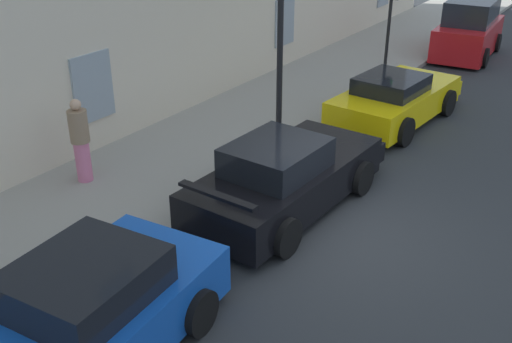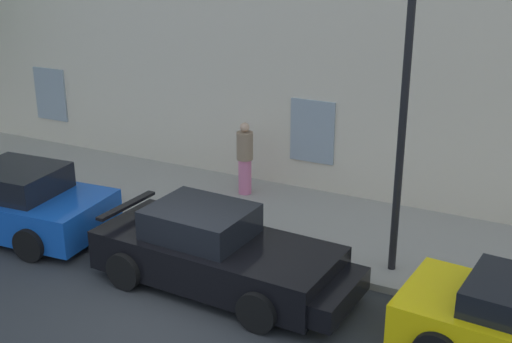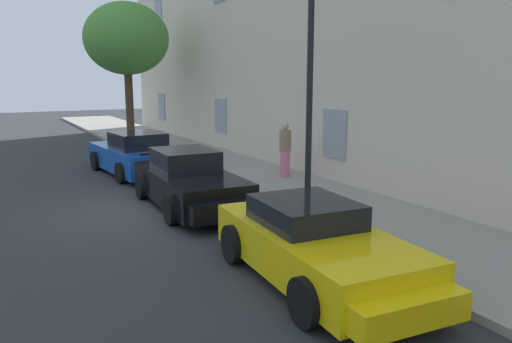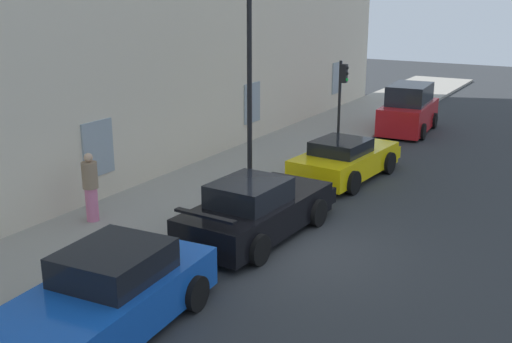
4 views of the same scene
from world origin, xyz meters
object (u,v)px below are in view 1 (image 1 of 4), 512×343
sportscar_white_middle (398,98)px  sportscar_yellow_flank (290,175)px  sportscar_red_lead (62,339)px  traffic_light (393,6)px  hatchback_parked (469,31)px  pedestrian_admiring (80,140)px

sportscar_white_middle → sportscar_yellow_flank: bearing=-180.0°
sportscar_red_lead → sportscar_white_middle: size_ratio=1.06×
traffic_light → sportscar_red_lead: bearing=-173.7°
hatchback_parked → traffic_light: bearing=164.1°
sportscar_yellow_flank → sportscar_white_middle: size_ratio=1.04×
sportscar_white_middle → hatchback_parked: size_ratio=1.15×
sportscar_white_middle → hatchback_parked: (7.43, 0.32, 0.30)m
sportscar_white_middle → pedestrian_admiring: pedestrian_admiring is taller
sportscar_yellow_flank → traffic_light: traffic_light is taller
sportscar_white_middle → traffic_light: size_ratio=1.49×
sportscar_yellow_flank → pedestrian_admiring: (-1.66, 3.89, 0.39)m
sportscar_yellow_flank → hatchback_parked: hatchback_parked is taller
sportscar_yellow_flank → sportscar_white_middle: sportscar_yellow_flank is taller
sportscar_white_middle → pedestrian_admiring: (-7.15, 3.89, 0.43)m
sportscar_white_middle → hatchback_parked: hatchback_parked is taller
traffic_light → pedestrian_admiring: traffic_light is taller
sportscar_yellow_flank → hatchback_parked: (12.92, 0.33, 0.26)m
sportscar_white_middle → hatchback_parked: bearing=2.5°
sportscar_yellow_flank → sportscar_red_lead: bearing=179.8°
sportscar_red_lead → traffic_light: 14.24m
sportscar_white_middle → pedestrian_admiring: size_ratio=2.68×
sportscar_white_middle → pedestrian_admiring: 8.15m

